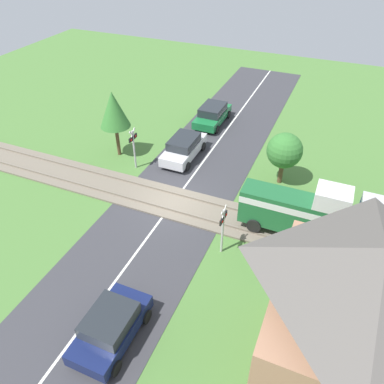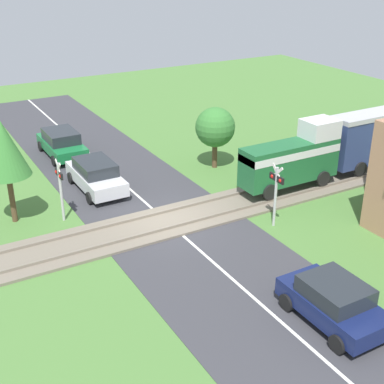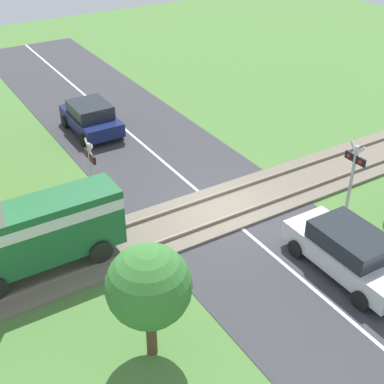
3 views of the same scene
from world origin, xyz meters
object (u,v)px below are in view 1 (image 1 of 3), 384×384
at_px(crossing_signal_west_approach, 133,143).
at_px(station_building, 351,329).
at_px(car_far_side, 111,326).
at_px(car_near_crossing, 184,147).
at_px(car_behind_queue, 212,114).
at_px(crossing_signal_east_approach, 223,224).
at_px(pedestrian_by_station, 325,286).

height_order(crossing_signal_west_approach, station_building, station_building).
bearing_deg(car_far_side, station_building, 100.41).
xyz_separation_m(car_near_crossing, car_far_side, (13.50, 2.88, -0.03)).
bearing_deg(car_behind_queue, car_far_side, 8.60).
distance_m(car_near_crossing, crossing_signal_east_approach, 9.12).
xyz_separation_m(car_far_side, crossing_signal_west_approach, (-11.11, -5.30, 1.05)).
relative_size(car_near_crossing, station_building, 0.62).
distance_m(crossing_signal_west_approach, pedestrian_by_station, 14.04).
height_order(car_far_side, car_behind_queue, car_behind_queue).
relative_size(car_near_crossing, crossing_signal_west_approach, 1.52).
height_order(car_behind_queue, crossing_signal_east_approach, crossing_signal_east_approach).
xyz_separation_m(crossing_signal_east_approach, pedestrian_by_station, (0.84, 5.01, -1.11)).
xyz_separation_m(car_behind_queue, pedestrian_by_station, (13.74, 10.31, -0.08)).
height_order(car_far_side, crossing_signal_west_approach, crossing_signal_west_approach).
xyz_separation_m(car_far_side, station_building, (-1.49, 8.13, 2.62)).
xyz_separation_m(car_near_crossing, crossing_signal_west_approach, (2.39, -2.42, 1.02)).
xyz_separation_m(crossing_signal_west_approach, station_building, (9.62, 13.43, 1.57)).
distance_m(car_far_side, pedestrian_by_station, 9.13).
relative_size(car_near_crossing, car_behind_queue, 1.01).
relative_size(car_behind_queue, crossing_signal_east_approach, 1.51).
bearing_deg(car_behind_queue, pedestrian_by_station, 36.89).
height_order(crossing_signal_east_approach, station_building, station_building).
relative_size(car_far_side, pedestrian_by_station, 2.34).
relative_size(car_behind_queue, crossing_signal_west_approach, 1.51).
bearing_deg(crossing_signal_east_approach, car_near_crossing, -144.22).
bearing_deg(crossing_signal_west_approach, pedestrian_by_station, 65.47).
relative_size(car_behind_queue, station_building, 0.61).
bearing_deg(car_far_side, car_behind_queue, -171.40).
xyz_separation_m(car_behind_queue, crossing_signal_west_approach, (7.93, -2.42, 1.04)).
distance_m(car_near_crossing, crossing_signal_west_approach, 3.55).
xyz_separation_m(station_building, pedestrian_by_station, (-3.81, -0.69, -2.68)).
bearing_deg(car_far_side, crossing_signal_east_approach, 158.50).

